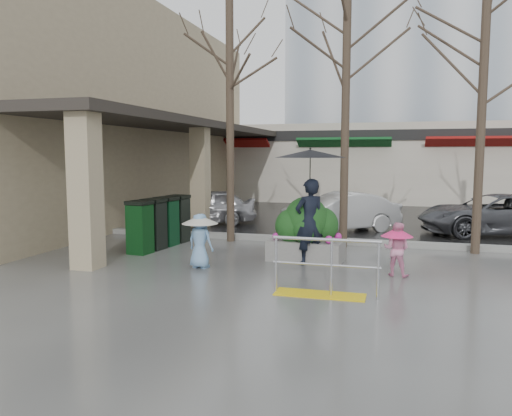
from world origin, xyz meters
The scene contains 21 objects.
ground centered at (0.00, 0.00, 0.00)m, with size 120.00×120.00×0.00m, color #51514F.
street_asphalt centered at (0.00, 22.00, 0.01)m, with size 120.00×36.00×0.01m, color black.
curb centered at (0.00, 4.00, 0.07)m, with size 120.00×0.30×0.15m, color gray.
near_building centered at (-9.00, 8.00, 4.00)m, with size 6.00×18.00×8.00m, color tan.
canopy_slab centered at (-4.80, 8.00, 3.62)m, with size 2.80×18.00×0.25m, color #2D2823.
pillar_front centered at (-3.90, -0.50, 1.75)m, with size 0.55×0.55×3.50m, color tan.
pillar_back centered at (-3.90, 6.00, 1.75)m, with size 0.55×0.55×3.50m, color tan.
storefront_row centered at (2.00, 17.97, 2.01)m, with size 34.00×6.74×4.00m.
office_tower centered at (4.00, 30.00, 12.50)m, with size 18.00×12.00×25.00m, color #8C99A8.
handrail centered at (1.36, -1.20, 0.38)m, with size 1.90×0.50×1.03m.
tree_west centered at (-2.00, 3.60, 5.08)m, with size 3.20×3.20×6.80m.
tree_midwest centered at (1.20, 3.60, 5.23)m, with size 3.20×3.20×7.00m.
tree_mideast centered at (4.50, 3.60, 4.86)m, with size 3.20×3.20×6.50m.
woman centered at (0.69, 1.23, 1.62)m, with size 1.61×1.61×2.63m.
child_pink centered at (2.59, 0.63, 0.64)m, with size 0.65×0.65×1.11m.
child_blue centered at (-1.55, 0.20, 0.74)m, with size 0.80×0.80×1.21m.
planter centered at (0.55, 1.60, 0.72)m, with size 1.79×1.05×1.51m.
news_boxes centered at (-3.50, 2.18, 0.67)m, with size 0.80×2.43×1.33m.
car_a centered at (-4.05, 6.73, 0.63)m, with size 1.49×3.70×1.26m, color #A4A4A9.
car_b centered at (0.81, 6.27, 0.63)m, with size 1.33×3.82×1.26m, color silver.
car_c centered at (5.48, 6.95, 0.63)m, with size 2.09×4.53×1.26m, color #52545A.
Camera 1 is at (2.57, -9.81, 2.49)m, focal length 35.00 mm.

